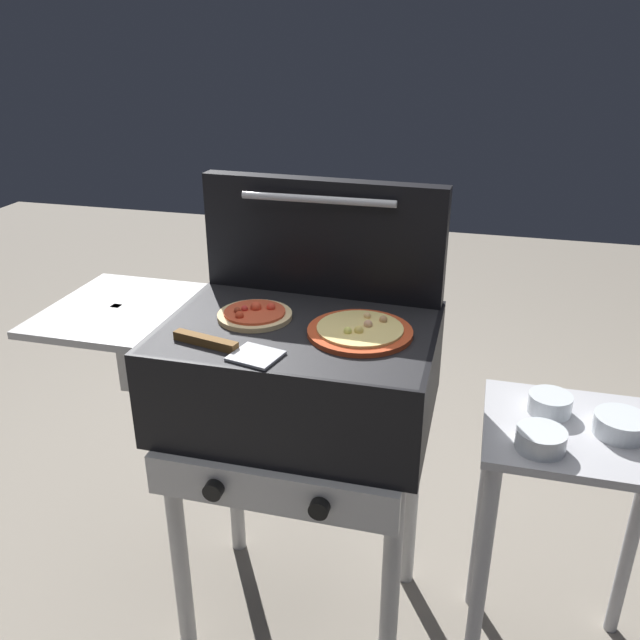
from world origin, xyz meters
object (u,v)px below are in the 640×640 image
(topping_bowl_near, at_px, (621,425))
(topping_bowl_far, at_px, (550,404))
(pizza_pepperoni, at_px, (255,314))
(spatula, at_px, (226,347))
(prep_table, at_px, (571,503))
(topping_bowl_middle, at_px, (541,440))
(grill, at_px, (294,380))
(pizza_cheese, at_px, (360,331))

(topping_bowl_near, xyz_separation_m, topping_bowl_far, (-0.15, 0.05, -0.00))
(pizza_pepperoni, bearing_deg, spatula, -90.49)
(prep_table, distance_m, topping_bowl_middle, 0.27)
(topping_bowl_near, xyz_separation_m, topping_bowl_middle, (-0.17, -0.10, -0.00))
(prep_table, xyz_separation_m, topping_bowl_near, (0.07, 0.00, 0.22))
(grill, height_order, pizza_pepperoni, pizza_pepperoni)
(topping_bowl_near, bearing_deg, topping_bowl_middle, -148.96)
(pizza_pepperoni, relative_size, topping_bowl_far, 1.81)
(grill, xyz_separation_m, pizza_cheese, (0.16, -0.01, 0.15))
(pizza_cheese, height_order, topping_bowl_middle, pizza_cheese)
(pizza_cheese, bearing_deg, prep_table, 1.26)
(topping_bowl_far, height_order, topping_bowl_middle, same)
(pizza_pepperoni, relative_size, pizza_cheese, 0.75)
(spatula, distance_m, topping_bowl_middle, 0.70)
(pizza_pepperoni, bearing_deg, topping_bowl_far, 3.22)
(pizza_cheese, distance_m, topping_bowl_far, 0.47)
(pizza_pepperoni, distance_m, prep_table, 0.87)
(prep_table, height_order, topping_bowl_middle, topping_bowl_middle)
(grill, relative_size, spatula, 3.61)
(spatula, height_order, topping_bowl_far, spatula)
(prep_table, relative_size, topping_bowl_middle, 6.86)
(topping_bowl_middle, bearing_deg, prep_table, 44.85)
(pizza_cheese, distance_m, spatula, 0.31)
(pizza_pepperoni, bearing_deg, topping_bowl_middle, -9.95)
(prep_table, distance_m, topping_bowl_near, 0.23)
(pizza_pepperoni, relative_size, topping_bowl_middle, 1.71)
(topping_bowl_far, bearing_deg, prep_table, -36.79)
(prep_table, bearing_deg, pizza_cheese, -178.74)
(pizza_cheese, bearing_deg, topping_bowl_middle, -12.38)
(prep_table, xyz_separation_m, topping_bowl_middle, (-0.10, -0.10, 0.22))
(topping_bowl_far, bearing_deg, pizza_cheese, -171.21)
(prep_table, bearing_deg, spatula, -168.17)
(pizza_pepperoni, xyz_separation_m, topping_bowl_near, (0.85, -0.01, -0.17))
(topping_bowl_near, bearing_deg, grill, -179.50)
(pizza_pepperoni, height_order, topping_bowl_far, pizza_pepperoni)
(prep_table, relative_size, topping_bowl_near, 6.15)
(topping_bowl_near, distance_m, topping_bowl_middle, 0.20)
(topping_bowl_middle, bearing_deg, pizza_pepperoni, 170.05)
(grill, relative_size, topping_bowl_middle, 9.13)
(pizza_cheese, height_order, spatula, pizza_cheese)
(grill, bearing_deg, topping_bowl_far, 5.80)
(grill, bearing_deg, topping_bowl_middle, -9.62)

